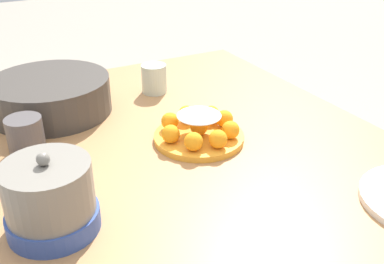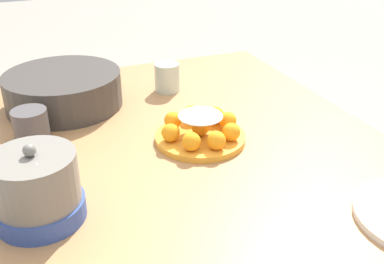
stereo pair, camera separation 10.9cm
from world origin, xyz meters
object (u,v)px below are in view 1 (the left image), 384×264
Objects in this scene: dining_table at (185,184)px; cup_near at (154,79)px; cake_plate at (200,130)px; serving_bowl at (51,95)px; warming_pot at (50,198)px; cup_far at (26,136)px.

cup_near is at bearing -13.55° from dining_table.
serving_bowl reaches higher than cake_plate.
dining_table is at bearing 166.45° from cup_near.
serving_bowl is at bearing 30.23° from dining_table.
warming_pot is at bearing 167.39° from serving_bowl.
dining_table is at bearing -149.77° from serving_bowl.
serving_bowl is at bearing -12.61° from warming_pot.
cup_near is (0.34, -0.03, 0.02)m from cake_plate.
cake_plate is 2.55× the size of cup_near.
cup_far is at bearing 61.04° from dining_table.
dining_table is 5.81× the size of cake_plate.
serving_bowl is at bearing 89.86° from cup_near.
serving_bowl reaches higher than cup_far.
warming_pot is at bearing 139.98° from cup_near.
cup_far reaches higher than cup_near.
cup_far is at bearing 70.22° from cake_plate.
cake_plate reaches higher than dining_table.
dining_table is 14.62× the size of cup_far.
serving_bowl reaches higher than cup_near.
cup_far is at bearing -1.80° from warming_pot.
cake_plate is at bearing 175.15° from cup_near.
cake_plate is at bearing -66.95° from warming_pot.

